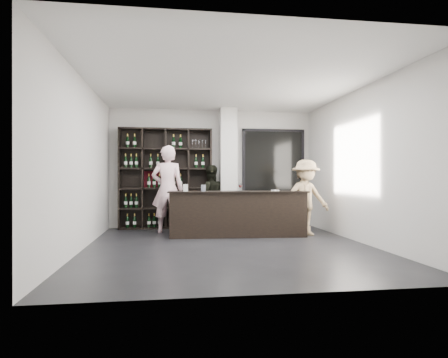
{
  "coord_description": "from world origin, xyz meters",
  "views": [
    {
      "loc": [
        -1.01,
        -6.52,
        1.21
      ],
      "look_at": [
        0.06,
        1.1,
        1.19
      ],
      "focal_mm": 30.0,
      "sensor_mm": 36.0,
      "label": 1
    }
  ],
  "objects": [
    {
      "name": "taster_black",
      "position": [
        -0.1,
        2.38,
        0.76
      ],
      "size": [
        0.8,
        0.66,
        1.52
      ],
      "primitive_type": "imported",
      "rotation": [
        0.0,
        0.0,
        3.27
      ],
      "color": "black",
      "rests_on": "floor"
    },
    {
      "name": "wine_shelf",
      "position": [
        -1.15,
        2.57,
        1.2
      ],
      "size": [
        2.2,
        0.35,
        2.4
      ],
      "primitive_type": null,
      "color": "black",
      "rests_on": "floor"
    },
    {
      "name": "wine_glass",
      "position": [
        0.38,
        1.02,
        1.03
      ],
      "size": [
        0.09,
        0.09,
        0.18
      ],
      "primitive_type": null,
      "rotation": [
        0.0,
        0.0,
        -0.19
      ],
      "color": "white",
      "rests_on": "tasting_counter"
    },
    {
      "name": "floor",
      "position": [
        0.0,
        0.0,
        -0.01
      ],
      "size": [
        5.0,
        5.5,
        0.01
      ],
      "primitive_type": "cube",
      "color": "black",
      "rests_on": "ground"
    },
    {
      "name": "taster_pink",
      "position": [
        -1.1,
        1.85,
        0.96
      ],
      "size": [
        0.74,
        0.51,
        1.93
      ],
      "primitive_type": "imported",
      "rotation": [
        0.0,
        0.0,
        3.07
      ],
      "color": "#F4C4CB",
      "rests_on": "floor"
    },
    {
      "name": "tasting_counter",
      "position": [
        0.35,
        1.1,
        0.47
      ],
      "size": [
        2.87,
        0.6,
        0.94
      ],
      "rotation": [
        0.0,
        0.0,
        -0.06
      ],
      "color": "black",
      "rests_on": "floor"
    },
    {
      "name": "napkin_stack",
      "position": [
        1.14,
        1.09,
        0.95
      ],
      "size": [
        0.16,
        0.16,
        0.02
      ],
      "primitive_type": "cube",
      "rotation": [
        0.0,
        0.0,
        0.4
      ],
      "color": "white",
      "rests_on": "tasting_counter"
    },
    {
      "name": "spit_cup",
      "position": [
        -0.37,
        1.08,
        1.01
      ],
      "size": [
        0.12,
        0.12,
        0.13
      ],
      "primitive_type": "cylinder",
      "rotation": [
        0.0,
        0.0,
        -0.27
      ],
      "color": "#A4B1C5",
      "rests_on": "tasting_counter"
    },
    {
      "name": "card_stand",
      "position": [
        -0.73,
        1.05,
        1.01
      ],
      "size": [
        0.1,
        0.05,
        0.14
      ],
      "primitive_type": "cube",
      "rotation": [
        0.0,
        0.0,
        -0.05
      ],
      "color": "white",
      "rests_on": "tasting_counter"
    },
    {
      "name": "glass_panel",
      "position": [
        1.55,
        2.69,
        1.4
      ],
      "size": [
        1.6,
        0.08,
        2.1
      ],
      "color": "black",
      "rests_on": "floor"
    },
    {
      "name": "structural_column",
      "position": [
        0.35,
        2.47,
        1.45
      ],
      "size": [
        0.4,
        0.4,
        2.9
      ],
      "primitive_type": "cube",
      "color": "silver",
      "rests_on": "floor"
    },
    {
      "name": "customer",
      "position": [
        1.8,
        1.05,
        0.8
      ],
      "size": [
        1.12,
        0.75,
        1.6
      ],
      "primitive_type": "imported",
      "rotation": [
        0.0,
        0.0,
        0.16
      ],
      "color": "tan",
      "rests_on": "floor"
    }
  ]
}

